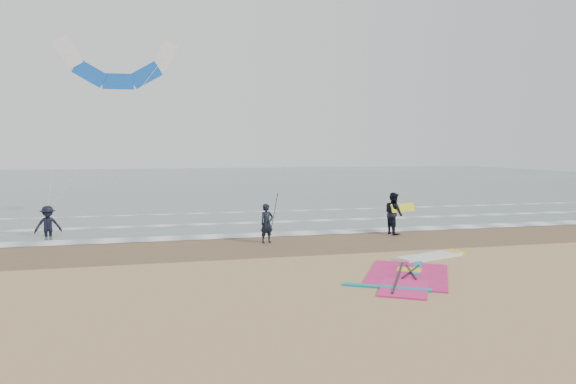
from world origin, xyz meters
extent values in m
plane|color=tan|center=(0.00, 0.00, 0.00)|extent=(120.00, 120.00, 0.00)
cube|color=#47605E|center=(0.00, 48.00, 0.01)|extent=(120.00, 80.00, 0.02)
cube|color=brown|center=(0.00, 6.00, 0.00)|extent=(120.00, 5.00, 0.01)
cube|color=white|center=(0.00, 8.20, 0.03)|extent=(120.00, 1.20, 0.02)
cube|color=white|center=(0.00, 12.00, 0.03)|extent=(120.00, 0.70, 0.02)
cube|color=white|center=(0.00, 16.50, 0.03)|extent=(120.00, 0.50, 0.01)
cube|color=white|center=(3.01, 2.13, 0.06)|extent=(2.73, 1.44, 0.13)
cube|color=yellow|center=(4.17, 2.50, 0.07)|extent=(0.65, 0.75, 0.14)
cube|color=#E31C72|center=(1.10, 0.00, 0.02)|extent=(3.72, 4.11, 0.04)
cube|color=#E31C72|center=(0.30, -1.38, 0.02)|extent=(2.06, 2.29, 0.05)
cube|color=#0C8C99|center=(2.16, 1.38, 0.03)|extent=(1.90, 3.06, 0.05)
cube|color=#0C8C99|center=(-0.12, -1.16, 0.03)|extent=(2.23, 1.42, 0.05)
cube|color=yellow|center=(1.42, 0.53, 0.03)|extent=(0.96, 0.92, 0.06)
cylinder|color=black|center=(0.67, -0.21, 0.05)|extent=(1.96, 3.34, 0.06)
cylinder|color=black|center=(1.31, 0.22, 0.07)|extent=(1.31, 1.45, 0.04)
cylinder|color=black|center=(1.31, 0.22, 0.07)|extent=(0.63, 1.83, 0.04)
imported|color=black|center=(-2.04, 6.34, 0.81)|extent=(0.69, 0.57, 1.62)
imported|color=black|center=(3.95, 7.15, 0.95)|extent=(0.84, 1.01, 1.90)
imported|color=black|center=(-11.09, 9.94, 0.86)|extent=(1.24, 0.89, 1.72)
cylinder|color=black|center=(-1.74, 6.34, 1.19)|extent=(0.17, 0.86, 1.82)
cube|color=yellow|center=(4.35, 7.05, 1.20)|extent=(1.30, 0.51, 0.39)
cube|color=white|center=(-10.74, 14.16, 8.72)|extent=(1.47, 0.15, 1.75)
cube|color=blue|center=(-9.73, 14.16, 7.71)|extent=(1.75, 0.16, 1.47)
cube|color=blue|center=(-8.35, 14.16, 7.34)|extent=(1.56, 0.15, 0.80)
cube|color=blue|center=(-6.97, 14.16, 7.71)|extent=(1.75, 0.16, 1.47)
cube|color=white|center=(-5.96, 14.16, 8.72)|extent=(1.47, 0.15, 1.75)
cylinder|color=beige|center=(-10.92, 12.05, 4.93)|extent=(0.37, 4.23, 7.58)
cylinder|color=beige|center=(-8.52, 12.05, 4.93)|extent=(5.15, 4.24, 7.59)
camera|label=1|loc=(-6.02, -14.09, 3.87)|focal=32.00mm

